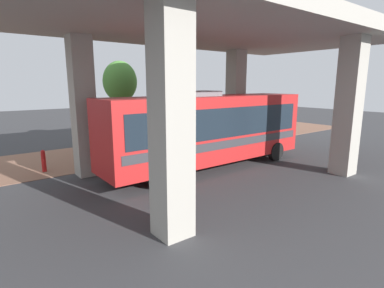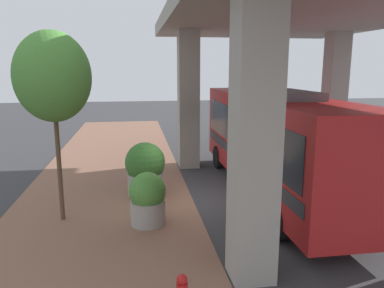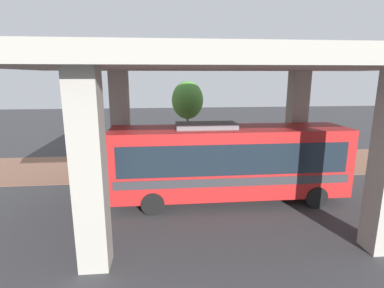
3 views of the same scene
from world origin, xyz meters
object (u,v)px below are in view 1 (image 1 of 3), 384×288
fire_hydrant (44,161)px  planter_middle (130,143)px  planter_front (169,135)px  bus (209,127)px  street_tree_near (120,82)px

fire_hydrant → planter_middle: (-0.41, 4.62, 0.24)m
fire_hydrant → planter_middle: planter_middle is taller
planter_front → fire_hydrant: bearing=-86.9°
bus → planter_front: 4.69m
planter_middle → street_tree_near: bearing=164.1°
bus → street_tree_near: street_tree_near is taller
planter_middle → bus: bearing=24.3°
street_tree_near → fire_hydrant: bearing=-61.2°
bus → street_tree_near: size_ratio=1.97×
planter_front → bus: bearing=-7.8°
planter_front → street_tree_near: 4.58m
fire_hydrant → planter_front: planter_front is taller
planter_middle → street_tree_near: 4.33m
bus → fire_hydrant: (-4.13, -6.67, -1.50)m
planter_front → planter_middle: 2.67m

